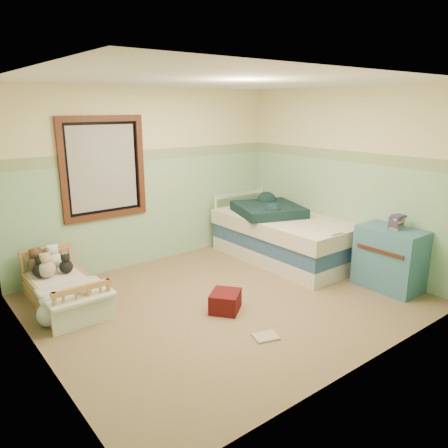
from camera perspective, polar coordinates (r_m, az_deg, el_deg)
floor at (r=5.27m, az=0.43°, el=-10.06°), size 4.20×3.60×0.02m
ceiling at (r=4.77m, az=0.49°, el=18.47°), size 4.20×3.60×0.02m
wall_back at (r=6.35m, az=-9.74°, el=6.04°), size 4.20×0.04×2.50m
wall_front at (r=3.67m, az=18.21°, el=-1.21°), size 4.20×0.04×2.50m
wall_left at (r=3.95m, az=-24.13°, el=-0.64°), size 0.04×3.60×2.50m
wall_right at (r=6.36m, az=15.52°, el=5.73°), size 0.04×3.60×2.50m
wainscot_mint at (r=6.43m, az=-9.48°, el=1.63°), size 4.20×0.01×1.50m
border_strip at (r=6.29m, az=-9.81°, el=8.95°), size 4.20×0.01×0.15m
window_frame at (r=5.99m, az=-15.58°, el=7.10°), size 1.16×0.06×1.36m
window_blinds at (r=6.00m, az=-15.61°, el=7.11°), size 0.92×0.01×1.12m
toddler_bed_frame at (r=5.43m, az=-20.15°, el=-9.21°), size 0.63×1.26×0.16m
toddler_mattress at (r=5.37m, az=-20.29°, el=-7.84°), size 0.58×1.21×0.12m
patchwork_quilt at (r=4.99m, az=-18.94°, el=-8.54°), size 0.69×0.63×0.03m
plush_bed_brown at (r=5.73m, az=-23.44°, el=-4.92°), size 0.22×0.22×0.22m
plush_bed_white at (r=5.78m, az=-21.53°, el=-4.54°), size 0.22×0.22×0.22m
plush_bed_tan at (r=5.54m, az=-22.34°, el=-5.51°), size 0.21×0.21×0.21m
plush_bed_dark at (r=5.61m, az=-20.06°, el=-5.29°), size 0.16×0.16×0.16m
plush_floor_cream at (r=4.99m, az=-22.01°, el=-11.00°), size 0.26×0.26×0.26m
plush_floor_tan at (r=4.99m, az=-17.66°, el=-10.59°), size 0.25×0.25×0.25m
twin_bed_frame at (r=6.60m, az=7.80°, el=-3.74°), size 1.06×2.12×0.22m
twin_boxspring at (r=6.53m, az=7.87°, el=-1.91°), size 1.06×2.12×0.22m
twin_mattress at (r=6.47m, az=7.94°, el=-0.05°), size 1.10×2.16×0.22m
teal_blanket at (r=6.60m, az=5.83°, el=1.93°), size 1.17×1.20×0.14m
dresser at (r=5.84m, az=21.01°, el=-4.26°), size 0.49×0.79×0.79m
book_stack at (r=5.69m, az=21.73°, el=0.16°), size 0.16×0.13×0.16m
red_pillow at (r=4.97m, az=0.18°, el=-10.15°), size 0.47×0.46×0.22m
floor_book at (r=4.50m, az=5.52°, el=-14.55°), size 0.29×0.25×0.02m
extra_plush_0 at (r=5.57m, az=-22.91°, el=-5.56°), size 0.19×0.19×0.19m
extra_plush_1 at (r=5.63m, az=-22.46°, el=-5.44°), size 0.17×0.17×0.17m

